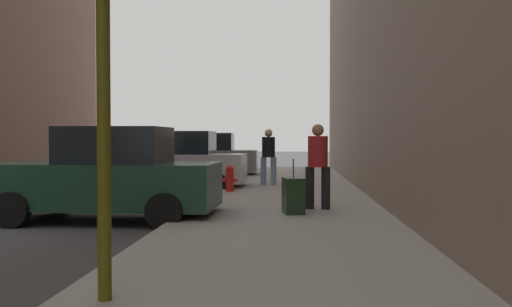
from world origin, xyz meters
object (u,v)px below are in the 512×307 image
(parked_dark_green_sedan, at_px, (108,177))
(pedestrian_in_jeans, at_px, (268,154))
(fire_hydrant, at_px, (230,179))
(traffic_light, at_px, (103,2))
(rolling_suitcase, at_px, (293,196))
(parked_gray_coupe, at_px, (205,157))
(pedestrian_in_red_jacket, at_px, (318,162))
(parked_silver_sedan, at_px, (176,163))

(parked_dark_green_sedan, xyz_separation_m, pedestrian_in_jeans, (2.74, 6.95, 0.26))
(fire_hydrant, xyz_separation_m, traffic_light, (0.05, -10.31, 2.26))
(rolling_suitcase, bearing_deg, parked_gray_coupe, 106.59)
(pedestrian_in_red_jacket, height_order, rolling_suitcase, pedestrian_in_red_jacket)
(parked_dark_green_sedan, relative_size, fire_hydrant, 6.03)
(pedestrian_in_red_jacket, relative_size, rolling_suitcase, 1.64)
(parked_dark_green_sedan, distance_m, pedestrian_in_jeans, 7.48)
(parked_gray_coupe, bearing_deg, parked_silver_sedan, -90.00)
(parked_dark_green_sedan, xyz_separation_m, parked_gray_coupe, (-0.00, 12.00, 0.00))
(pedestrian_in_red_jacket, xyz_separation_m, rolling_suitcase, (-0.49, -0.70, -0.61))
(traffic_light, xyz_separation_m, rolling_suitcase, (1.65, 5.91, -2.27))
(fire_hydrant, xyz_separation_m, rolling_suitcase, (1.70, -4.41, -0.01))
(parked_dark_green_sedan, relative_size, pedestrian_in_red_jacket, 2.48)
(fire_hydrant, bearing_deg, parked_silver_sedan, 136.62)
(parked_dark_green_sedan, bearing_deg, pedestrian_in_jeans, 68.46)
(parked_dark_green_sedan, relative_size, pedestrian_in_jeans, 2.48)
(parked_gray_coupe, distance_m, pedestrian_in_jeans, 5.75)
(parked_gray_coupe, bearing_deg, fire_hydrant, -76.24)
(parked_silver_sedan, xyz_separation_m, traffic_light, (1.85, -12.02, 1.91))
(parked_silver_sedan, distance_m, rolling_suitcase, 7.05)
(parked_dark_green_sedan, distance_m, parked_gray_coupe, 12.00)
(parked_silver_sedan, distance_m, pedestrian_in_jeans, 2.82)
(rolling_suitcase, bearing_deg, parked_silver_sedan, 119.86)
(fire_hydrant, xyz_separation_m, pedestrian_in_red_jacket, (2.20, -3.70, 0.61))
(parked_silver_sedan, distance_m, pedestrian_in_red_jacket, 6.73)
(fire_hydrant, relative_size, pedestrian_in_red_jacket, 0.41)
(parked_silver_sedan, bearing_deg, fire_hydrant, -43.38)
(parked_dark_green_sedan, height_order, pedestrian_in_red_jacket, pedestrian_in_red_jacket)
(traffic_light, relative_size, pedestrian_in_jeans, 2.11)
(parked_dark_green_sedan, relative_size, traffic_light, 1.18)
(traffic_light, height_order, pedestrian_in_jeans, traffic_light)
(parked_silver_sedan, bearing_deg, pedestrian_in_jeans, 12.69)
(rolling_suitcase, bearing_deg, parked_dark_green_sedan, -176.32)
(pedestrian_in_jeans, bearing_deg, fire_hydrant, -112.06)
(parked_gray_coupe, height_order, traffic_light, traffic_light)
(parked_gray_coupe, height_order, pedestrian_in_jeans, pedestrian_in_jeans)
(parked_silver_sedan, relative_size, fire_hydrant, 5.99)
(fire_hydrant, bearing_deg, rolling_suitcase, -68.85)
(traffic_light, xyz_separation_m, pedestrian_in_jeans, (0.89, 12.63, -1.65))
(fire_hydrant, distance_m, rolling_suitcase, 4.72)
(fire_hydrant, bearing_deg, parked_dark_green_sedan, -111.28)
(parked_dark_green_sedan, distance_m, pedestrian_in_red_jacket, 4.11)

